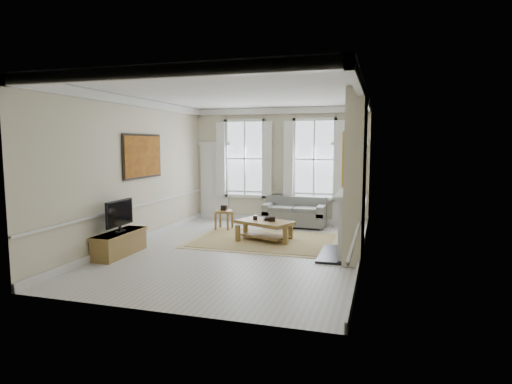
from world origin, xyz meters
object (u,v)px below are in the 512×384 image
(sofa, at_px, (295,214))
(coffee_table, at_px, (265,224))
(side_table, at_px, (224,214))
(tv_stand, at_px, (120,244))

(sofa, height_order, coffee_table, sofa)
(side_table, bearing_deg, coffee_table, -35.28)
(sofa, distance_m, coffee_table, 2.06)
(tv_stand, bearing_deg, sofa, 54.99)
(side_table, xyz_separation_m, tv_stand, (-1.15, -3.17, -0.17))
(sofa, relative_size, coffee_table, 1.14)
(sofa, relative_size, tv_stand, 1.24)
(sofa, bearing_deg, side_table, -150.28)
(side_table, height_order, coffee_table, side_table)
(sofa, xyz_separation_m, tv_stand, (-2.93, -4.19, -0.10))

